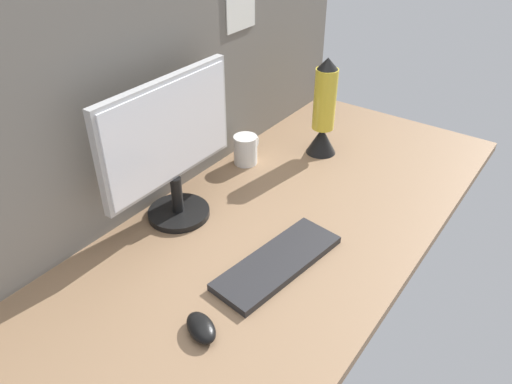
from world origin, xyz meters
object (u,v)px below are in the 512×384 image
Objects in this scene: mouse at (201,328)px; lava_lamp at (324,115)px; mug_ceramic_white at (246,149)px; keyboard at (278,262)px; monitor at (170,144)px.

mouse is 89.83cm from lava_lamp.
mug_ceramic_white is (65.28, 36.53, 3.35)cm from mouse.
mug_ceramic_white is at bearing 53.33° from keyboard.
keyboard is at bearing -160.54° from lava_lamp.
mug_ceramic_white reaches higher than keyboard.
keyboard is 28.20cm from mouse.
monitor is 1.25× the size of keyboard.
keyboard is (-1.08, -36.23, -22.36)cm from monitor.
keyboard is 53.27cm from mug_ceramic_white.
lava_lamp is at bearing 36.64° from mouse.
mouse is 0.83× the size of mug_ceramic_white.
keyboard is at bearing -134.34° from mug_ceramic_white.
mouse is (-28.16, 1.45, 0.70)cm from keyboard.
lava_lamp reaches higher than mug_ceramic_white.
keyboard is at bearing 21.17° from mouse.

